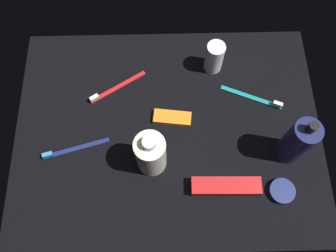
{
  "coord_description": "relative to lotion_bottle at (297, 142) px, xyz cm",
  "views": [
    {
      "loc": [
        0.75,
        33.67,
        87.85
      ],
      "look_at": [
        0.0,
        0.0,
        3.0
      ],
      "focal_mm": 36.5,
      "sensor_mm": 36.0,
      "label": 1
    }
  ],
  "objects": [
    {
      "name": "bodywash_bottle",
      "position": [
        36.08,
        2.14,
        -0.85
      ],
      "size": [
        7.6,
        7.6,
        16.83
      ],
      "color": "silver",
      "rests_on": "ground_plane"
    },
    {
      "name": "ground_plane",
      "position": [
        31.65,
        -6.98,
        -8.98
      ],
      "size": [
        84.0,
        64.0,
        1.2
      ],
      "primitive_type": "cube",
      "color": "black"
    },
    {
      "name": "snack_bar_orange",
      "position": [
        30.38,
        -10.31,
        -7.63
      ],
      "size": [
        10.82,
        5.29,
        1.5
      ],
      "primitive_type": "cube",
      "rotation": [
        0.0,
        0.0,
        -0.13
      ],
      "color": "orange",
      "rests_on": "ground_plane"
    },
    {
      "name": "deodorant_stick",
      "position": [
        18.06,
        -26.82,
        -3.27
      ],
      "size": [
        5.17,
        5.17,
        10.22
      ],
      "primitive_type": "cylinder",
      "color": "silver",
      "rests_on": "ground_plane"
    },
    {
      "name": "cream_tin_left",
      "position": [
        2.97,
        10.72,
        -7.53
      ],
      "size": [
        6.54,
        6.54,
        1.7
      ],
      "primitive_type": "cylinder",
      "color": "navy",
      "rests_on": "ground_plane"
    },
    {
      "name": "lotion_bottle",
      "position": [
        0.0,
        0.0,
        0.0
      ],
      "size": [
        6.69,
        6.69,
        19.22
      ],
      "color": "#1A1E4B",
      "rests_on": "ground_plane"
    },
    {
      "name": "toothbrush_navy",
      "position": [
        57.49,
        -1.8,
        -7.77
      ],
      "size": [
        17.68,
        5.88,
        2.1
      ],
      "color": "navy",
      "rests_on": "ground_plane"
    },
    {
      "name": "toothbrush_teal",
      "position": [
        6.64,
        -15.95,
        -7.77
      ],
      "size": [
        17.07,
        8.04,
        2.1
      ],
      "color": "teal",
      "rests_on": "ground_plane"
    },
    {
      "name": "toothbrush_red",
      "position": [
        46.79,
        -19.94,
        -7.77
      ],
      "size": [
        15.97,
        10.43,
        2.1
      ],
      "color": "red",
      "rests_on": "ground_plane"
    },
    {
      "name": "toothpaste_box_red",
      "position": [
        17.3,
        9.3,
        -6.78
      ],
      "size": [
        17.69,
        4.77,
        3.2
      ],
      "primitive_type": "cube",
      "rotation": [
        0.0,
        0.0,
        -0.02
      ],
      "color": "red",
      "rests_on": "ground_plane"
    }
  ]
}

